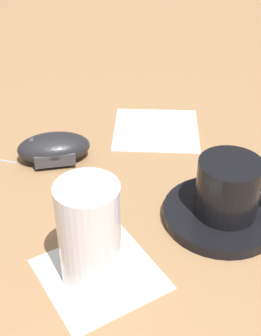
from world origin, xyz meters
TOP-DOWN VIEW (x-y plane):
  - ground_plane at (0.00, 0.00)m, footprint 3.00×3.00m
  - saucer at (0.10, -0.12)m, footprint 0.14×0.14m
  - coffee_cup at (0.11, -0.12)m, footprint 0.10×0.07m
  - computer_mouse at (-0.01, 0.11)m, footprint 0.12×0.09m
  - napkin_under_glass at (-0.06, -0.12)m, footprint 0.12×0.12m
  - drinking_glass at (-0.07, -0.12)m, footprint 0.06×0.06m
  - napkin_spare at (0.16, 0.10)m, footprint 0.18×0.18m

SIDE VIEW (x-z plane):
  - ground_plane at x=0.00m, z-range 0.00..0.00m
  - napkin_under_glass at x=-0.06m, z-range 0.00..0.00m
  - napkin_spare at x=0.16m, z-range 0.00..0.00m
  - saucer at x=0.10m, z-range 0.00..0.01m
  - computer_mouse at x=-0.01m, z-range 0.00..0.04m
  - coffee_cup at x=0.11m, z-range 0.01..0.08m
  - drinking_glass at x=-0.07m, z-range 0.00..0.12m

